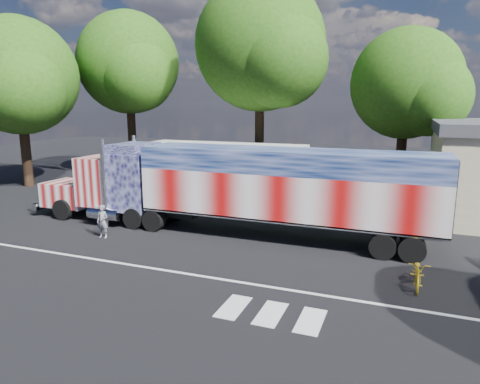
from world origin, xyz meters
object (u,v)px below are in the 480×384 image
(tree_n_mid, at_px, (262,46))
(tree_w_a, at_px, (19,77))
(coach_bus, at_px, (226,166))
(bicycle, at_px, (418,273))
(woman, at_px, (102,221))
(semi_truck, at_px, (233,186))
(tree_ne_a, at_px, (408,84))
(tree_nw_a, at_px, (129,64))

(tree_n_mid, relative_size, tree_w_a, 1.24)
(coach_bus, relative_size, tree_n_mid, 0.76)
(tree_n_mid, bearing_deg, bicycle, -56.13)
(woman, bearing_deg, tree_n_mid, 78.48)
(semi_truck, height_order, bicycle, semi_truck)
(tree_n_mid, bearing_deg, tree_ne_a, 7.04)
(woman, bearing_deg, tree_w_a, 145.13)
(bicycle, relative_size, tree_ne_a, 0.17)
(semi_truck, height_order, woman, semi_truck)
(tree_n_mid, xyz_separation_m, tree_nw_a, (-11.67, -0.11, -0.89))
(tree_nw_a, bearing_deg, bicycle, -35.91)
(semi_truck, relative_size, tree_w_a, 1.69)
(tree_ne_a, bearing_deg, bicycle, -87.27)
(semi_truck, xyz_separation_m, tree_nw_a, (-14.64, 12.99, 7.13))
(semi_truck, bearing_deg, tree_nw_a, 138.42)
(bicycle, relative_size, tree_w_a, 0.16)
(semi_truck, distance_m, tree_n_mid, 15.64)
(semi_truck, bearing_deg, tree_w_a, 163.79)
(tree_nw_a, xyz_separation_m, tree_w_a, (-4.19, -7.51, -1.38))
(coach_bus, relative_size, tree_nw_a, 0.84)
(tree_w_a, bearing_deg, tree_ne_a, 18.77)
(bicycle, bearing_deg, tree_ne_a, 92.96)
(tree_ne_a, bearing_deg, woman, -126.38)
(tree_w_a, bearing_deg, woman, -31.90)
(tree_nw_a, relative_size, tree_w_a, 1.11)
(tree_n_mid, distance_m, tree_nw_a, 11.70)
(tree_nw_a, bearing_deg, coach_bus, -18.88)
(woman, distance_m, tree_ne_a, 22.46)
(coach_bus, distance_m, bicycle, 18.22)
(semi_truck, bearing_deg, tree_ne_a, 62.93)
(semi_truck, relative_size, bicycle, 10.93)
(coach_bus, relative_size, woman, 7.43)
(tree_ne_a, height_order, tree_w_a, tree_w_a)
(bicycle, xyz_separation_m, tree_nw_a, (-22.84, 16.54, 8.92))
(tree_n_mid, height_order, tree_w_a, tree_n_mid)
(bicycle, relative_size, tree_nw_a, 0.14)
(tree_ne_a, distance_m, tree_w_a, 27.66)
(coach_bus, distance_m, tree_nw_a, 13.23)
(semi_truck, distance_m, bicycle, 9.11)
(tree_n_mid, bearing_deg, coach_bus, -112.26)
(bicycle, xyz_separation_m, tree_n_mid, (-11.17, 16.65, 9.81))
(coach_bus, distance_m, woman, 12.48)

